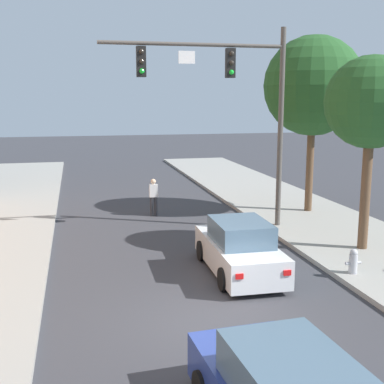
{
  "coord_description": "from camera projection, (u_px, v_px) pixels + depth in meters",
  "views": [
    {
      "loc": [
        -3.06,
        -10.39,
        5.06
      ],
      "look_at": [
        0.66,
        5.53,
        2.0
      ],
      "focal_mm": 46.81,
      "sensor_mm": 36.0,
      "label": 1
    }
  ],
  "objects": [
    {
      "name": "traffic_signal_mast",
      "position": [
        232.0,
        90.0,
        18.36
      ],
      "size": [
        6.89,
        0.38,
        7.5
      ],
      "color": "#514C47",
      "rests_on": "sidewalk_right"
    },
    {
      "name": "car_lead_white",
      "position": [
        239.0,
        249.0,
        14.63
      ],
      "size": [
        1.9,
        4.27,
        1.6
      ],
      "color": "silver",
      "rests_on": "ground"
    },
    {
      "name": "pedestrian_crossing_road",
      "position": [
        154.0,
        195.0,
        21.73
      ],
      "size": [
        0.36,
        0.22,
        1.64
      ],
      "color": "#333338",
      "rests_on": "ground"
    },
    {
      "name": "street_tree_nearest",
      "position": [
        371.0,
        103.0,
        15.82
      ],
      "size": [
        2.95,
        2.95,
        6.27
      ],
      "color": "brown",
      "rests_on": "sidewalk_right"
    },
    {
      "name": "fire_hydrant",
      "position": [
        353.0,
        261.0,
        14.22
      ],
      "size": [
        0.48,
        0.24,
        0.72
      ],
      "color": "#B2B2B7",
      "rests_on": "sidewalk_right"
    },
    {
      "name": "street_tree_second",
      "position": [
        313.0,
        86.0,
        21.31
      ],
      "size": [
        4.24,
        4.24,
        7.56
      ],
      "color": "brown",
      "rests_on": "sidewalk_right"
    },
    {
      "name": "ground_plane",
      "position": [
        219.0,
        321.0,
        11.56
      ],
      "size": [
        120.0,
        120.0,
        0.0
      ],
      "primitive_type": "plane",
      "color": "#38383D"
    }
  ]
}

